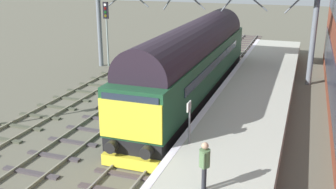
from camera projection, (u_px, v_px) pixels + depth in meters
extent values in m
plane|color=#5E5C4D|center=(162.00, 134.00, 19.09)|extent=(140.00, 140.00, 0.00)
cube|color=slate|center=(148.00, 131.00, 19.30)|extent=(0.07, 60.00, 0.15)
cube|color=slate|center=(176.00, 135.00, 18.84)|extent=(0.07, 60.00, 0.15)
cube|color=#473C3E|center=(124.00, 175.00, 15.31)|extent=(2.50, 0.26, 0.09)
cube|color=#473C3E|center=(137.00, 161.00, 16.39)|extent=(2.50, 0.26, 0.09)
cube|color=#473C3E|center=(148.00, 149.00, 17.46)|extent=(2.50, 0.26, 0.09)
cube|color=#473C3E|center=(157.00, 138.00, 18.54)|extent=(2.50, 0.26, 0.09)
cube|color=#473C3E|center=(166.00, 129.00, 19.62)|extent=(2.50, 0.26, 0.09)
cube|color=#473C3E|center=(174.00, 120.00, 20.69)|extent=(2.50, 0.26, 0.09)
cube|color=#473C3E|center=(181.00, 113.00, 21.77)|extent=(2.50, 0.26, 0.09)
cube|color=#473C3E|center=(187.00, 106.00, 22.85)|extent=(2.50, 0.26, 0.09)
cube|color=#473C3E|center=(193.00, 100.00, 23.93)|extent=(2.50, 0.26, 0.09)
cube|color=#473C3E|center=(198.00, 94.00, 25.00)|extent=(2.50, 0.26, 0.09)
cube|color=#473C3E|center=(203.00, 88.00, 26.08)|extent=(2.50, 0.26, 0.09)
cube|color=#473C3E|center=(207.00, 84.00, 27.16)|extent=(2.50, 0.26, 0.09)
cube|color=#473C3E|center=(211.00, 79.00, 28.23)|extent=(2.50, 0.26, 0.09)
cube|color=#473C3E|center=(215.00, 75.00, 29.31)|extent=(2.50, 0.26, 0.09)
cube|color=#473C3E|center=(219.00, 71.00, 30.39)|extent=(2.50, 0.26, 0.09)
cube|color=#473C3E|center=(222.00, 67.00, 31.46)|extent=(2.50, 0.26, 0.09)
cube|color=#473C3E|center=(225.00, 64.00, 32.54)|extent=(2.50, 0.26, 0.09)
cube|color=#473C3E|center=(228.00, 61.00, 33.62)|extent=(2.50, 0.26, 0.09)
cube|color=#473C3E|center=(231.00, 58.00, 34.69)|extent=(2.50, 0.26, 0.09)
cube|color=#473C3E|center=(233.00, 55.00, 35.77)|extent=(2.50, 0.26, 0.09)
cube|color=#473C3E|center=(235.00, 53.00, 36.85)|extent=(2.50, 0.26, 0.09)
cube|color=#473C3E|center=(238.00, 50.00, 37.92)|extent=(2.50, 0.26, 0.09)
cube|color=#473C3E|center=(240.00, 48.00, 39.00)|extent=(2.50, 0.26, 0.09)
cube|color=#473C3E|center=(242.00, 46.00, 40.08)|extent=(2.50, 0.26, 0.09)
cube|color=#473C3E|center=(244.00, 43.00, 41.16)|extent=(2.50, 0.26, 0.09)
cube|color=#473C3E|center=(246.00, 42.00, 42.23)|extent=(2.50, 0.26, 0.09)
cube|color=#473C3E|center=(247.00, 40.00, 43.31)|extent=(2.50, 0.26, 0.09)
cube|color=#473C3E|center=(249.00, 38.00, 44.39)|extent=(2.50, 0.26, 0.09)
cube|color=#473C3E|center=(250.00, 36.00, 45.46)|extent=(2.50, 0.26, 0.09)
cube|color=gray|center=(85.00, 122.00, 20.41)|extent=(0.07, 60.00, 0.15)
cube|color=gray|center=(110.00, 126.00, 19.95)|extent=(0.07, 60.00, 0.15)
cube|color=#423C40|center=(31.00, 173.00, 15.48)|extent=(2.50, 0.26, 0.09)
cube|color=#423C40|center=(53.00, 156.00, 16.82)|extent=(2.50, 0.26, 0.09)
cube|color=#423C40|center=(73.00, 142.00, 18.17)|extent=(2.50, 0.26, 0.09)
cube|color=#423C40|center=(89.00, 130.00, 19.52)|extent=(2.50, 0.26, 0.09)
cube|color=#423C40|center=(104.00, 119.00, 20.86)|extent=(2.50, 0.26, 0.09)
cube|color=#423C40|center=(117.00, 110.00, 22.21)|extent=(2.50, 0.26, 0.09)
cube|color=#423C40|center=(128.00, 102.00, 23.55)|extent=(2.50, 0.26, 0.09)
cube|color=#423C40|center=(138.00, 94.00, 24.90)|extent=(2.50, 0.26, 0.09)
cube|color=#423C40|center=(147.00, 88.00, 26.25)|extent=(2.50, 0.26, 0.09)
cube|color=#423C40|center=(155.00, 82.00, 27.59)|extent=(2.50, 0.26, 0.09)
cube|color=#423C40|center=(163.00, 76.00, 28.94)|extent=(2.50, 0.26, 0.09)
cube|color=#423C40|center=(169.00, 71.00, 30.28)|extent=(2.50, 0.26, 0.09)
cube|color=#423C40|center=(176.00, 67.00, 31.63)|extent=(2.50, 0.26, 0.09)
cube|color=#423C40|center=(181.00, 63.00, 32.98)|extent=(2.50, 0.26, 0.09)
cube|color=#423C40|center=(187.00, 59.00, 34.32)|extent=(2.50, 0.26, 0.09)
cube|color=#423C40|center=(191.00, 55.00, 35.67)|extent=(2.50, 0.26, 0.09)
cube|color=#423C40|center=(196.00, 52.00, 37.02)|extent=(2.50, 0.26, 0.09)
cube|color=#423C40|center=(200.00, 49.00, 38.36)|extent=(2.50, 0.26, 0.09)
cube|color=#423C40|center=(204.00, 46.00, 39.71)|extent=(2.50, 0.26, 0.09)
cube|color=#423C40|center=(208.00, 44.00, 41.05)|extent=(2.50, 0.26, 0.09)
cube|color=#423C40|center=(211.00, 41.00, 42.40)|extent=(2.50, 0.26, 0.09)
cube|color=#423C40|center=(214.00, 39.00, 43.75)|extent=(2.50, 0.26, 0.09)
cube|color=#423C40|center=(217.00, 37.00, 45.09)|extent=(2.50, 0.26, 0.09)
cube|color=#423C40|center=(220.00, 35.00, 46.44)|extent=(2.50, 0.26, 0.09)
cube|color=gray|center=(29.00, 114.00, 21.50)|extent=(0.07, 60.00, 0.15)
cube|color=gray|center=(51.00, 117.00, 21.04)|extent=(0.07, 60.00, 0.15)
cube|color=#454839|center=(21.00, 127.00, 19.90)|extent=(2.50, 0.26, 0.09)
cube|color=#454839|center=(40.00, 116.00, 21.28)|extent=(2.50, 0.26, 0.09)
cube|color=#454839|center=(56.00, 107.00, 22.66)|extent=(2.50, 0.26, 0.09)
cube|color=#454839|center=(71.00, 99.00, 24.04)|extent=(2.50, 0.26, 0.09)
cube|color=#454839|center=(85.00, 92.00, 25.42)|extent=(2.50, 0.26, 0.09)
cube|color=#454839|center=(96.00, 85.00, 26.80)|extent=(2.50, 0.26, 0.09)
cube|color=#454839|center=(107.00, 79.00, 28.18)|extent=(2.50, 0.26, 0.09)
cube|color=#454839|center=(117.00, 74.00, 29.56)|extent=(2.50, 0.26, 0.09)
cube|color=#454839|center=(126.00, 69.00, 30.94)|extent=(2.50, 0.26, 0.09)
cube|color=#454839|center=(134.00, 65.00, 32.32)|extent=(2.50, 0.26, 0.09)
cube|color=#454839|center=(141.00, 61.00, 33.70)|extent=(2.50, 0.26, 0.09)
cube|color=#454839|center=(148.00, 57.00, 35.08)|extent=(2.50, 0.26, 0.09)
cube|color=#454839|center=(154.00, 54.00, 36.47)|extent=(2.50, 0.26, 0.09)
cube|color=#454839|center=(160.00, 50.00, 37.85)|extent=(2.50, 0.26, 0.09)
cube|color=#454839|center=(165.00, 47.00, 39.23)|extent=(2.50, 0.26, 0.09)
cube|color=#454839|center=(171.00, 45.00, 40.61)|extent=(2.50, 0.26, 0.09)
cube|color=#454839|center=(175.00, 42.00, 41.99)|extent=(2.50, 0.26, 0.09)
cube|color=#454839|center=(180.00, 40.00, 43.37)|extent=(2.50, 0.26, 0.09)
cube|color=#454839|center=(184.00, 37.00, 44.75)|extent=(2.50, 0.26, 0.09)
cube|color=#454839|center=(188.00, 35.00, 46.13)|extent=(2.50, 0.26, 0.09)
cube|color=#454839|center=(191.00, 33.00, 47.51)|extent=(2.50, 0.26, 0.09)
cube|color=#AFB2A5|center=(237.00, 135.00, 17.80)|extent=(4.00, 44.00, 1.00)
cube|color=white|center=(198.00, 119.00, 18.23)|extent=(0.30, 44.00, 0.01)
cube|color=black|center=(193.00, 87.00, 23.66)|extent=(2.56, 17.73, 0.60)
cube|color=#19462A|center=(193.00, 65.00, 23.24)|extent=(2.70, 17.73, 2.10)
cylinder|color=black|center=(194.00, 45.00, 22.86)|extent=(2.56, 16.32, 2.57)
cube|color=yellow|center=(130.00, 121.00, 15.30)|extent=(2.65, 0.08, 1.58)
cube|color=#232D3D|center=(130.00, 103.00, 15.09)|extent=(2.38, 0.04, 0.64)
cube|color=#232D3D|center=(217.00, 62.00, 22.72)|extent=(0.04, 12.41, 0.44)
cylinder|color=black|center=(111.00, 147.00, 15.68)|extent=(0.48, 0.35, 0.48)
cylinder|color=black|center=(146.00, 152.00, 15.21)|extent=(0.48, 0.35, 0.48)
cube|color=yellow|center=(131.00, 162.00, 15.78)|extent=(2.43, 0.36, 0.47)
cylinder|color=black|center=(146.00, 140.00, 17.19)|extent=(1.64, 1.04, 1.04)
cylinder|color=black|center=(156.00, 131.00, 18.18)|extent=(1.64, 1.04, 1.04)
cylinder|color=black|center=(164.00, 122.00, 19.17)|extent=(1.64, 1.04, 1.04)
cylinder|color=black|center=(212.00, 72.00, 28.34)|extent=(1.64, 1.04, 1.04)
cylinder|color=black|center=(216.00, 68.00, 29.32)|extent=(1.64, 1.04, 1.04)
cylinder|color=black|center=(219.00, 65.00, 30.31)|extent=(1.64, 1.04, 1.04)
cylinder|color=gray|center=(107.00, 35.00, 31.38)|extent=(0.14, 0.14, 5.06)
cube|color=black|center=(106.00, 10.00, 30.74)|extent=(0.44, 0.10, 1.27)
cylinder|color=white|center=(105.00, 5.00, 30.55)|extent=(0.20, 0.06, 0.20)
cylinder|color=#500807|center=(105.00, 8.00, 30.64)|extent=(0.20, 0.06, 0.20)
cylinder|color=#0A3E13|center=(105.00, 12.00, 30.72)|extent=(0.20, 0.06, 0.20)
cylinder|color=#53470A|center=(106.00, 16.00, 30.81)|extent=(0.20, 0.06, 0.20)
cylinder|color=slate|center=(189.00, 123.00, 15.51)|extent=(0.08, 0.08, 1.73)
cube|color=white|center=(189.00, 106.00, 15.31)|extent=(0.05, 0.44, 0.36)
cube|color=black|center=(188.00, 106.00, 15.31)|extent=(0.01, 0.20, 0.24)
cylinder|color=#25272D|center=(204.00, 180.00, 12.25)|extent=(0.13, 0.13, 0.84)
cylinder|color=#25272D|center=(204.00, 177.00, 12.43)|extent=(0.13, 0.13, 0.84)
cylinder|color=#506F47|center=(205.00, 158.00, 12.13)|extent=(0.38, 0.38, 0.56)
sphere|color=tan|center=(205.00, 146.00, 12.00)|extent=(0.22, 0.22, 0.22)
cylinder|color=#506F47|center=(204.00, 161.00, 11.93)|extent=(0.09, 0.09, 0.52)
cylinder|color=#506F47|center=(206.00, 155.00, 12.32)|extent=(0.09, 0.09, 0.52)
cylinder|color=slate|center=(100.00, 30.00, 31.29)|extent=(0.36, 0.36, 5.84)
cylinder|color=slate|center=(313.00, 42.00, 26.28)|extent=(0.36, 0.36, 5.84)
cylinder|color=slate|center=(115.00, 0.00, 30.11)|extent=(1.18, 0.10, 0.92)
cylinder|color=slate|center=(141.00, 1.00, 29.43)|extent=(1.17, 0.10, 0.93)
cylinder|color=slate|center=(169.00, 2.00, 28.75)|extent=(0.89, 0.10, 1.20)
cylinder|color=slate|center=(198.00, 3.00, 28.07)|extent=(1.15, 0.10, 0.97)
cylinder|color=slate|center=(228.00, 4.00, 27.39)|extent=(0.96, 0.10, 1.15)
cylinder|color=slate|center=(259.00, 4.00, 26.71)|extent=(1.18, 0.10, 0.92)
cylinder|color=slate|center=(293.00, 5.00, 26.03)|extent=(1.02, 0.10, 1.10)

